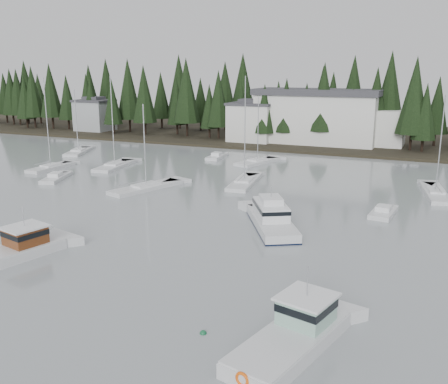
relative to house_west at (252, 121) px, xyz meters
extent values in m
plane|color=gray|center=(18.00, -79.00, -4.65)|extent=(260.00, 260.00, 0.00)
cube|color=black|center=(18.00, 18.00, -4.65)|extent=(240.00, 54.00, 1.00)
cube|color=silver|center=(0.00, 0.00, -0.40)|extent=(9.00, 7.00, 7.50)
cube|color=#38383D|center=(0.00, 0.00, 3.60)|extent=(9.54, 7.42, 0.50)
cube|color=#38383D|center=(0.00, 0.00, 4.20)|extent=(4.95, 3.85, 0.80)
cube|color=#999EA0|center=(-42.00, 2.00, -0.65)|extent=(8.00, 7.00, 7.00)
cube|color=#38383D|center=(-42.00, 2.00, 3.10)|extent=(8.48, 7.42, 0.50)
cube|color=#38383D|center=(-42.00, 2.00, 3.70)|extent=(4.40, 3.85, 0.80)
cube|color=silver|center=(13.00, 3.00, 0.85)|extent=(24.00, 10.00, 10.00)
cube|color=#38383D|center=(13.00, 3.00, 6.15)|extent=(25.00, 11.00, 1.20)
cube|color=silver|center=(25.00, 5.00, -0.65)|extent=(10.00, 8.00, 7.00)
cube|color=silver|center=(4.70, -70.32, -4.55)|extent=(5.38, 10.14, 1.39)
cube|color=silver|center=(4.70, -70.32, -3.80)|extent=(5.27, 9.94, 0.13)
cube|color=#48230E|center=(5.15, -68.45, -3.05)|extent=(3.24, 3.43, 1.50)
cube|color=white|center=(5.15, -68.45, -2.24)|extent=(3.64, 3.88, 0.13)
cube|color=black|center=(5.15, -68.45, -2.75)|extent=(3.32, 3.49, 0.43)
cylinder|color=#A5A8AD|center=(5.15, -68.45, -1.33)|extent=(0.08, 0.08, 1.72)
cube|color=silver|center=(22.00, -53.04, -4.51)|extent=(8.29, 11.02, 1.57)
cube|color=black|center=(22.00, -53.04, -4.63)|extent=(8.34, 11.09, 0.22)
cube|color=white|center=(21.73, -52.57, -2.99)|extent=(5.18, 6.23, 1.42)
cube|color=black|center=(21.73, -52.57, -2.64)|extent=(5.26, 6.31, 0.39)
cube|color=white|center=(21.73, -52.57, -1.95)|extent=(3.14, 3.43, 0.64)
cylinder|color=#A5A8AD|center=(21.73, -52.57, -1.17)|extent=(0.10, 0.10, 1.08)
cube|color=silver|center=(30.00, -74.00, -4.54)|extent=(5.33, 9.68, 1.49)
cube|color=silver|center=(30.00, -74.00, -3.74)|extent=(5.22, 9.48, 0.14)
cube|color=#8CB7A5|center=(30.44, -72.22, -2.93)|extent=(3.22, 3.31, 1.61)
cube|color=white|center=(30.44, -72.22, -2.07)|extent=(3.62, 3.74, 0.14)
cube|color=black|center=(30.44, -72.22, -2.61)|extent=(3.29, 3.37, 0.46)
cylinder|color=#A5A8AD|center=(30.44, -72.22, -1.10)|extent=(0.08, 0.08, 1.83)
torus|color=#F2590C|center=(28.89, -78.45, -4.02)|extent=(0.82, 0.35, 0.80)
cube|color=silver|center=(1.83, -44.28, -4.68)|extent=(5.96, 11.05, 1.05)
cube|color=white|center=(1.83, -44.28, -4.03)|extent=(3.00, 4.07, 0.30)
cylinder|color=#A5A8AD|center=(1.83, -44.28, 1.12)|extent=(0.14, 0.14, 10.55)
cube|color=silver|center=(-10.88, -33.45, -4.68)|extent=(4.28, 10.16, 1.05)
cube|color=white|center=(-10.88, -33.45, -4.03)|extent=(2.51, 3.60, 0.30)
cylinder|color=#A5A8AD|center=(-10.88, -33.45, 2.72)|extent=(0.14, 0.14, 13.76)
cube|color=silver|center=(-19.29, -38.67, -4.68)|extent=(2.62, 8.56, 1.05)
cube|color=white|center=(-19.29, -38.67, -4.03)|extent=(1.81, 2.92, 0.30)
cylinder|color=#A5A8AD|center=(-19.29, -38.67, 2.62)|extent=(0.14, 0.14, 13.55)
cube|color=silver|center=(8.92, -20.99, -4.68)|extent=(5.56, 9.55, 1.05)
cube|color=white|center=(8.92, -20.99, -4.03)|extent=(2.90, 3.57, 0.30)
cylinder|color=#A5A8AD|center=(8.92, -20.99, 1.14)|extent=(0.14, 0.14, 10.59)
cube|color=silver|center=(-25.48, -24.54, -4.68)|extent=(6.00, 9.84, 1.05)
cube|color=white|center=(-25.48, -24.54, -4.03)|extent=(2.97, 3.70, 0.30)
cylinder|color=#A5A8AD|center=(-25.48, -24.54, 1.44)|extent=(0.14, 0.14, 11.19)
cube|color=silver|center=(36.69, -32.34, -4.68)|extent=(4.31, 11.03, 1.05)
cube|color=white|center=(36.69, -32.34, -4.03)|extent=(2.35, 3.91, 0.30)
cylinder|color=#A5A8AD|center=(36.69, -32.34, 1.77)|extent=(0.14, 0.14, 11.84)
cube|color=silver|center=(12.53, -36.23, -4.68)|extent=(4.17, 10.68, 1.05)
cube|color=white|center=(12.53, -36.23, -4.03)|extent=(2.40, 3.77, 0.30)
cylinder|color=#A5A8AD|center=(12.53, -36.23, 2.83)|extent=(0.14, 0.14, 13.96)
cube|color=silver|center=(-13.15, -44.42, -4.60)|extent=(4.33, 7.03, 0.90)
cube|color=white|center=(-13.15, -44.42, -3.90)|extent=(2.13, 2.52, 0.55)
cube|color=silver|center=(31.71, -44.19, -4.60)|extent=(2.66, 5.27, 0.90)
cube|color=white|center=(31.71, -44.19, -3.90)|extent=(1.64, 1.76, 0.55)
cube|color=silver|center=(0.65, -19.23, -4.60)|extent=(2.69, 6.35, 0.90)
cube|color=white|center=(0.65, -19.23, -3.90)|extent=(1.65, 2.09, 0.55)
sphere|color=#145933|center=(24.76, -74.31, -4.65)|extent=(0.43, 0.43, 0.43)
sphere|color=black|center=(30.61, -72.44, -4.65)|extent=(0.34, 0.34, 0.34)
camera|label=1|loc=(36.66, -98.44, 10.75)|focal=40.00mm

